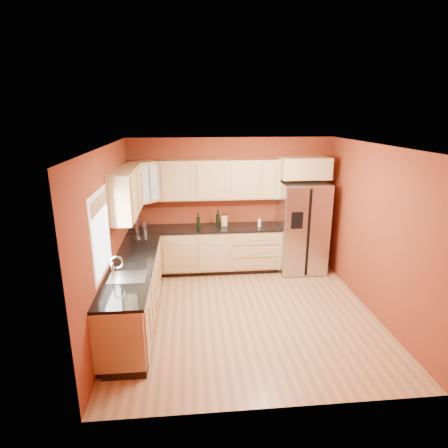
{
  "coord_description": "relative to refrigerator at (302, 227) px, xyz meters",
  "views": [
    {
      "loc": [
        -0.84,
        -5.22,
        3.04
      ],
      "look_at": [
        -0.25,
        0.9,
        1.21
      ],
      "focal_mm": 30.0,
      "sensor_mm": 36.0,
      "label": 1
    }
  ],
  "objects": [
    {
      "name": "over_fridge_cabinet",
      "position": [
        0.0,
        0.07,
        1.16
      ],
      "size": [
        0.92,
        0.6,
        0.4
      ],
      "primitive_type": "cube",
      "color": "tan",
      "rests_on": "wall_back"
    },
    {
      "name": "countertop_back",
      "position": [
        -1.9,
        0.06,
        0.01
      ],
      "size": [
        2.9,
        0.62,
        0.04
      ],
      "primitive_type": "cube",
      "color": "black",
      "rests_on": "base_cabinets_back"
    },
    {
      "name": "floor",
      "position": [
        -1.35,
        -1.62,
        -0.89
      ],
      "size": [
        4.0,
        4.0,
        0.0
      ],
      "primitive_type": "plane",
      "color": "#9B683C",
      "rests_on": "ground"
    },
    {
      "name": "sink_faucet",
      "position": [
        -3.04,
        -2.12,
        0.18
      ],
      "size": [
        0.5,
        0.42,
        0.3
      ],
      "primitive_type": null,
      "color": "silver",
      "rests_on": "countertop_left"
    },
    {
      "name": "wine_bottle_b",
      "position": [
        -1.64,
        0.12,
        0.2
      ],
      "size": [
        0.08,
        0.08,
        0.33
      ],
      "primitive_type": null,
      "rotation": [
        0.0,
        0.0,
        0.1
      ],
      "color": "black",
      "rests_on": "countertop_back"
    },
    {
      "name": "wine_bottle_a",
      "position": [
        -2.03,
        -0.01,
        0.18
      ],
      "size": [
        0.08,
        0.08,
        0.3
      ],
      "primitive_type": null,
      "rotation": [
        0.0,
        0.0,
        -0.2
      ],
      "color": "black",
      "rests_on": "countertop_back"
    },
    {
      "name": "wall_back",
      "position": [
        -1.35,
        0.38,
        0.41
      ],
      "size": [
        4.0,
        0.04,
        2.6
      ],
      "primitive_type": "cube",
      "color": "maroon",
      "rests_on": "floor"
    },
    {
      "name": "canister_right",
      "position": [
        -3.2,
        0.12,
        0.13
      ],
      "size": [
        0.16,
        0.16,
        0.21
      ],
      "primitive_type": "cylinder",
      "rotation": [
        0.0,
        0.0,
        -0.29
      ],
      "color": "#B5B5BA",
      "rests_on": "countertop_back"
    },
    {
      "name": "corner_upper_cabinet",
      "position": [
        -3.02,
        0.04,
        0.94
      ],
      "size": [
        0.67,
        0.67,
        0.75
      ],
      "primitive_type": "cube",
      "rotation": [
        0.0,
        0.0,
        0.79
      ],
      "color": "tan",
      "rests_on": "wall_back"
    },
    {
      "name": "knife_block",
      "position": [
        -1.51,
        0.12,
        0.13
      ],
      "size": [
        0.12,
        0.11,
        0.21
      ],
      "primitive_type": "cube",
      "rotation": [
        0.0,
        0.0,
        -0.17
      ],
      "color": "tan",
      "rests_on": "countertop_back"
    },
    {
      "name": "window",
      "position": [
        -3.33,
        -2.12,
        0.66
      ],
      "size": [
        0.03,
        0.9,
        1.0
      ],
      "primitive_type": "cube",
      "color": "white",
      "rests_on": "wall_left"
    },
    {
      "name": "upper_cabinets_left",
      "position": [
        -3.19,
        -0.9,
        0.94
      ],
      "size": [
        0.33,
        1.35,
        0.75
      ],
      "primitive_type": "cube",
      "color": "tan",
      "rests_on": "wall_left"
    },
    {
      "name": "base_cabinets_left",
      "position": [
        -3.05,
        -1.62,
        -0.45
      ],
      "size": [
        0.6,
        2.8,
        0.88
      ],
      "primitive_type": "cube",
      "color": "tan",
      "rests_on": "floor"
    },
    {
      "name": "soap_dispenser",
      "position": [
        -0.84,
        0.01,
        0.12
      ],
      "size": [
        0.07,
        0.07,
        0.18
      ],
      "primitive_type": "cylinder",
      "rotation": [
        0.0,
        0.0,
        0.19
      ],
      "color": "silver",
      "rests_on": "countertop_back"
    },
    {
      "name": "wall_right",
      "position": [
        0.65,
        -1.62,
        0.41
      ],
      "size": [
        0.04,
        4.0,
        2.6
      ],
      "primitive_type": "cube",
      "color": "maroon",
      "rests_on": "floor"
    },
    {
      "name": "countertop_left",
      "position": [
        -3.04,
        -1.62,
        0.01
      ],
      "size": [
        0.62,
        2.8,
        0.04
      ],
      "primitive_type": "cube",
      "color": "black",
      "rests_on": "base_cabinets_left"
    },
    {
      "name": "wall_front",
      "position": [
        -1.35,
        -3.62,
        0.41
      ],
      "size": [
        4.0,
        0.04,
        2.6
      ],
      "primitive_type": "cube",
      "color": "maroon",
      "rests_on": "floor"
    },
    {
      "name": "ceiling",
      "position": [
        -1.35,
        -1.62,
        1.71
      ],
      "size": [
        4.0,
        4.0,
        0.0
      ],
      "primitive_type": "plane",
      "color": "white",
      "rests_on": "wall_back"
    },
    {
      "name": "wall_left",
      "position": [
        -3.35,
        -1.62,
        0.41
      ],
      "size": [
        0.04,
        4.0,
        2.6
      ],
      "primitive_type": "cube",
      "color": "maroon",
      "rests_on": "floor"
    },
    {
      "name": "base_cabinets_back",
      "position": [
        -1.9,
        0.07,
        -0.45
      ],
      "size": [
        2.9,
        0.6,
        0.88
      ],
      "primitive_type": "cube",
      "color": "tan",
      "rests_on": "floor"
    },
    {
      "name": "upper_cabinets_back",
      "position": [
        -1.6,
        0.21,
        0.94
      ],
      "size": [
        2.3,
        0.33,
        0.75
      ],
      "primitive_type": "cube",
      "color": "tan",
      "rests_on": "wall_back"
    },
    {
      "name": "refrigerator",
      "position": [
        0.0,
        0.0,
        0.0
      ],
      "size": [
        0.9,
        0.75,
        1.78
      ],
      "primitive_type": "cube",
      "color": "#B5B5BA",
      "rests_on": "floor"
    },
    {
      "name": "canister_left",
      "position": [
        -3.04,
        0.0,
        0.12
      ],
      "size": [
        0.15,
        0.15,
        0.18
      ],
      "primitive_type": "cylinder",
      "rotation": [
        0.0,
        0.0,
        0.42
      ],
      "color": "#B5B5BA",
      "rests_on": "countertop_back"
    }
  ]
}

